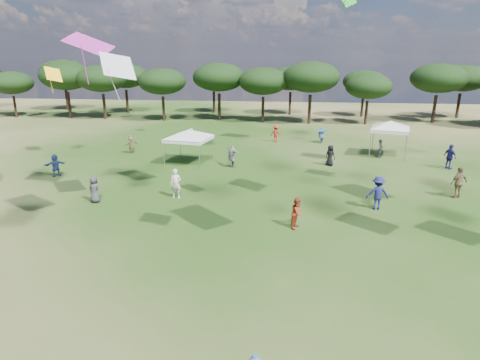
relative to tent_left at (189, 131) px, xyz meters
name	(u,v)px	position (x,y,z in m)	size (l,w,h in m)	color
tree_line	(303,78)	(9.20, 24.40, 2.88)	(108.78, 17.63, 7.77)	black
tent_left	(189,131)	(0.00, 0.00, 0.00)	(6.13, 6.13, 2.97)	gray
tent_right	(391,122)	(15.89, 4.31, 0.31)	(5.65, 5.65, 3.29)	gray
festival_crowd	(269,157)	(6.19, -0.47, -1.71)	(29.00, 22.13, 1.89)	silver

